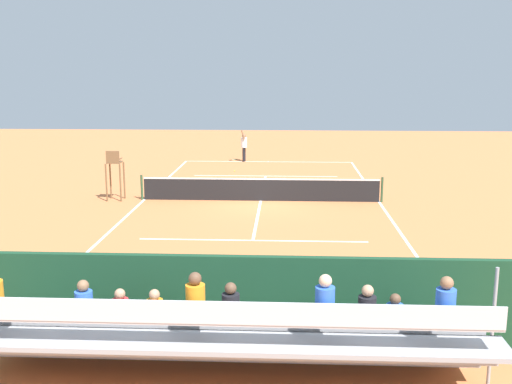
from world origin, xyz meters
name	(u,v)px	position (x,y,z in m)	size (l,w,h in m)	color
ground_plane	(261,201)	(0.00, 0.00, 0.00)	(60.00, 60.00, 0.00)	#D17542
court_line_markings	(261,201)	(0.00, -0.04, 0.00)	(10.10, 22.20, 0.01)	white
tennis_net	(261,189)	(0.00, 0.00, 0.50)	(10.30, 0.10, 1.07)	black
backdrop_wall	(230,305)	(0.00, 14.00, 1.00)	(18.00, 0.16, 2.00)	#194228
bleacher_stand	(224,337)	(-0.02, 15.38, 0.98)	(9.06, 2.40, 2.48)	#9EA0A5
umpire_chair	(114,170)	(6.20, 0.17, 1.31)	(0.67, 0.67, 2.14)	brown
courtside_bench	(366,314)	(-2.73, 13.27, 0.56)	(1.80, 0.40, 0.93)	#9E754C
equipment_bag	(273,332)	(-0.81, 13.40, 0.18)	(0.90, 0.36, 0.36)	#B22D2D
tennis_player	(244,145)	(1.48, -11.10, 1.02)	(0.42, 0.55, 1.93)	black
tennis_racket	(234,160)	(2.16, -11.56, 0.01)	(0.48, 0.54, 0.03)	black
tennis_ball_near	(235,171)	(1.74, -7.35, 0.03)	(0.07, 0.07, 0.07)	#CCDB33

